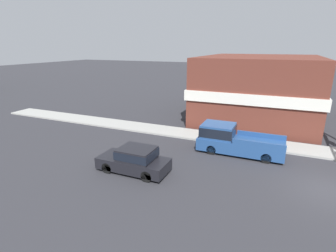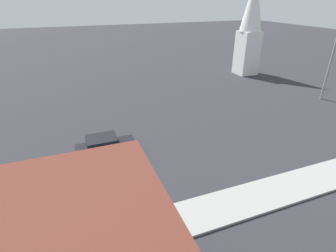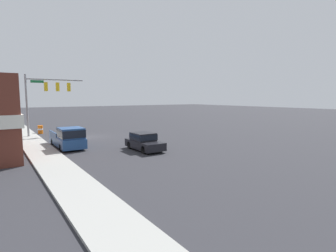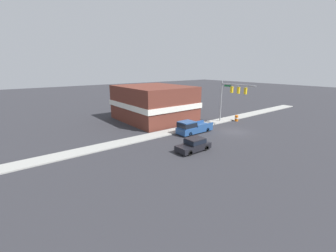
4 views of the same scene
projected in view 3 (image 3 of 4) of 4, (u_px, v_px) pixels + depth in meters
ground_plane at (86, 137)px, 30.63m from camera, size 200.00×200.00×0.00m
sidewalk_curb at (31, 141)px, 27.43m from camera, size 2.40×60.00×0.14m
near_signal_assembly at (47, 92)px, 31.02m from camera, size 6.53×0.49×7.26m
car_lead at (144, 141)px, 23.17m from camera, size 1.84×4.25×1.53m
pickup_truck_parked at (68, 138)px, 24.05m from camera, size 2.05×5.79×1.97m
construction_barrel at (40, 129)px, 33.42m from camera, size 0.62×0.62×1.07m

